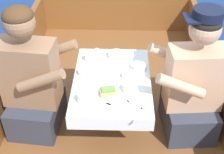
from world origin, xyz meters
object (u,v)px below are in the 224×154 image
person_starboard (193,87)px  coffee_cup_starboard (82,98)px  person_port (32,83)px  tin_can (127,88)px  coffee_cup_port (88,57)px  sandwich (108,91)px

person_starboard → coffee_cup_starboard: (-0.77, -0.21, 0.06)m
coffee_cup_starboard → person_port: bearing=151.9°
person_port → tin_can: (0.69, -0.09, 0.05)m
person_port → person_starboard: size_ratio=1.00×
coffee_cup_port → coffee_cup_starboard: coffee_cup_starboard is taller
person_port → coffee_cup_port: bearing=41.8°
coffee_cup_starboard → coffee_cup_port: bearing=90.9°
sandwich → tin_can: sandwich is taller
coffee_cup_starboard → tin_can: 0.32m
person_port → person_starboard: (1.16, -0.00, -0.00)m
person_starboard → sandwich: bearing=7.8°
person_port → coffee_cup_starboard: (0.39, -0.21, 0.05)m
coffee_cup_port → coffee_cup_starboard: (0.01, -0.49, 0.01)m
person_starboard → sandwich: 0.62m
sandwich → coffee_cup_starboard: coffee_cup_starboard is taller
person_port → coffee_cup_port: size_ratio=11.49×
sandwich → tin_can: (0.13, 0.05, -0.00)m
sandwich → coffee_cup_port: (-0.17, 0.42, -0.00)m
sandwich → coffee_cup_starboard: bearing=-155.6°
person_port → tin_can: person_port is taller
sandwich → coffee_cup_port: 0.45m
person_starboard → sandwich: person_starboard is taller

